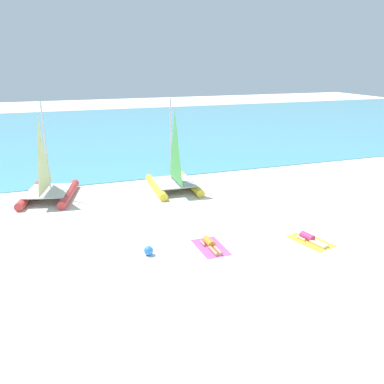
% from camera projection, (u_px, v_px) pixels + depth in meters
% --- Properties ---
extents(ground_plane, '(120.00, 120.00, 0.00)m').
position_uv_depth(ground_plane, '(168.00, 189.00, 24.18)').
color(ground_plane, silver).
extents(ocean_water, '(120.00, 40.00, 0.05)m').
position_uv_depth(ocean_water, '(112.00, 130.00, 44.28)').
color(ocean_water, '#4C9EB7').
rests_on(ocean_water, ground).
extents(sailboat_red, '(3.51, 4.61, 5.37)m').
position_uv_depth(sailboat_red, '(48.00, 185.00, 22.24)').
color(sailboat_red, '#CC3838').
rests_on(sailboat_red, ground).
extents(sailboat_yellow, '(2.78, 4.21, 5.37)m').
position_uv_depth(sailboat_yellow, '(174.00, 177.00, 23.86)').
color(sailboat_yellow, yellow).
rests_on(sailboat_yellow, ground).
extents(towel_left, '(1.14, 1.92, 0.01)m').
position_uv_depth(towel_left, '(211.00, 247.00, 16.68)').
color(towel_left, '#D84C99').
rests_on(towel_left, ground).
extents(sunbather_left, '(0.55, 1.56, 0.30)m').
position_uv_depth(sunbather_left, '(210.00, 244.00, 16.70)').
color(sunbather_left, orange).
rests_on(sunbather_left, towel_left).
extents(towel_right, '(1.52, 2.11, 0.01)m').
position_uv_depth(towel_right, '(311.00, 241.00, 17.24)').
color(towel_right, yellow).
rests_on(towel_right, ground).
extents(sunbather_right, '(0.76, 1.56, 0.30)m').
position_uv_depth(sunbather_right, '(310.00, 238.00, 17.25)').
color(sunbather_right, '#D83372').
rests_on(sunbather_right, towel_right).
extents(beach_ball, '(0.38, 0.38, 0.38)m').
position_uv_depth(beach_ball, '(149.00, 251.00, 15.99)').
color(beach_ball, '#337FE5').
rests_on(beach_ball, ground).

